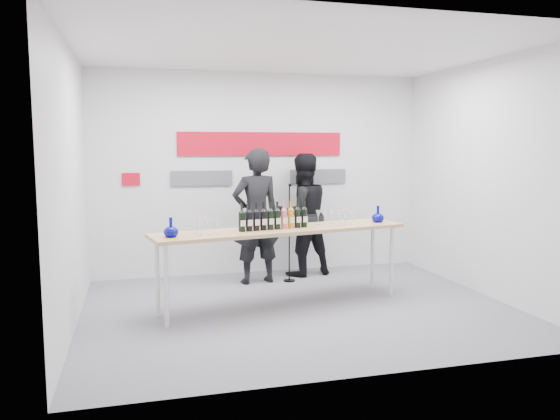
{
  "coord_description": "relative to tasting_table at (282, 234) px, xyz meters",
  "views": [
    {
      "loc": [
        -1.84,
        -6.04,
        1.92
      ],
      "look_at": [
        -0.16,
        0.28,
        1.15
      ],
      "focal_mm": 35.0,
      "sensor_mm": 36.0,
      "label": 1
    }
  ],
  "objects": [
    {
      "name": "decanter_right",
      "position": [
        1.34,
        0.21,
        0.18
      ],
      "size": [
        0.16,
        0.16,
        0.21
      ],
      "primitive_type": null,
      "color": "#06077D",
      "rests_on": "tasting_table"
    },
    {
      "name": "decanter_left",
      "position": [
        -1.32,
        -0.29,
        0.18
      ],
      "size": [
        0.16,
        0.16,
        0.21
      ],
      "primitive_type": null,
      "color": "#06077D",
      "rests_on": "tasting_table"
    },
    {
      "name": "back_wall",
      "position": [
        0.16,
        1.82,
        0.63
      ],
      "size": [
        5.0,
        0.04,
        3.0
      ],
      "primitive_type": "cube",
      "color": "silver",
      "rests_on": "ground"
    },
    {
      "name": "ground",
      "position": [
        0.16,
        -0.18,
        -0.87
      ],
      "size": [
        5.0,
        5.0,
        0.0
      ],
      "primitive_type": "plane",
      "color": "slate",
      "rests_on": "ground"
    },
    {
      "name": "presenter_right",
      "position": [
        0.7,
        1.45,
        0.04
      ],
      "size": [
        1.0,
        0.84,
        1.81
      ],
      "primitive_type": "imported",
      "rotation": [
        0.0,
        0.0,
        3.34
      ],
      "color": "black",
      "rests_on": "ground"
    },
    {
      "name": "glasses_left",
      "position": [
        -0.94,
        -0.19,
        0.16
      ],
      "size": [
        0.29,
        0.24,
        0.18
      ],
      "color": "silver",
      "rests_on": "tasting_table"
    },
    {
      "name": "glasses_right",
      "position": [
        0.73,
        0.14,
        0.16
      ],
      "size": [
        0.49,
        0.29,
        0.18
      ],
      "color": "silver",
      "rests_on": "tasting_table"
    },
    {
      "name": "mic_stand",
      "position": [
        0.4,
        1.1,
        -0.44
      ],
      "size": [
        0.16,
        0.16,
        1.4
      ],
      "rotation": [
        0.0,
        0.0,
        -0.25
      ],
      "color": "black",
      "rests_on": "ground"
    },
    {
      "name": "signage",
      "position": [
        0.1,
        1.79,
        0.94
      ],
      "size": [
        3.38,
        0.02,
        0.79
      ],
      "color": "red",
      "rests_on": "back_wall"
    },
    {
      "name": "presenter_left",
      "position": [
        -0.07,
        1.15,
        0.08
      ],
      "size": [
        0.75,
        0.55,
        1.89
      ],
      "primitive_type": "imported",
      "rotation": [
        0.0,
        0.0,
        3.29
      ],
      "color": "black",
      "rests_on": "ground"
    },
    {
      "name": "tasting_table",
      "position": [
        0.0,
        0.0,
        0.0
      ],
      "size": [
        3.19,
        1.19,
        0.94
      ],
      "rotation": [
        0.0,
        0.0,
        0.19
      ],
      "color": "tan",
      "rests_on": "ground"
    },
    {
      "name": "wine_bottles",
      "position": [
        -0.11,
        -0.04,
        0.24
      ],
      "size": [
        0.88,
        0.24,
        0.33
      ],
      "rotation": [
        0.0,
        0.0,
        0.19
      ],
      "color": "black",
      "rests_on": "tasting_table"
    }
  ]
}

